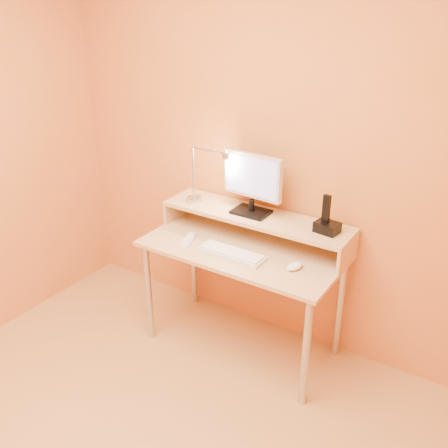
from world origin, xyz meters
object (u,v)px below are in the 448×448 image
Objects in this scene: phone_dock at (327,227)px; keyboard at (232,254)px; lamp_base at (194,199)px; remote_control at (188,241)px; monitor_panel at (253,176)px; mouse at (295,266)px.

keyboard is (-0.46, -0.27, -0.18)m from phone_dock.
lamp_base is 0.53× the size of remote_control.
phone_dock is at bearing 1.92° from lamp_base.
remote_control is at bearing -130.20° from monitor_panel.
lamp_base is at bearing -178.00° from mouse.
mouse is at bearing -103.06° from phone_dock.
keyboard is at bearing -29.08° from lamp_base.
phone_dock reaches higher than mouse.
phone_dock is at bearing -0.50° from remote_control.
phone_dock is 0.29m from mouse.
mouse is at bearing -15.28° from remote_control.
lamp_base is 0.77× the size of phone_dock.
remote_control is at bearing -63.00° from lamp_base.
lamp_base is 0.25× the size of keyboard.
lamp_base is (-0.41, -0.04, -0.23)m from monitor_panel.
keyboard is at bearing -78.45° from monitor_panel.
phone_dock is (0.49, -0.01, -0.21)m from monitor_panel.
remote_control is (-0.69, -0.05, -0.01)m from mouse.
keyboard is (0.44, -0.24, -0.16)m from lamp_base.
mouse is 0.69m from remote_control.
monitor_panel reaches higher than remote_control.
mouse is (0.40, -0.23, -0.38)m from monitor_panel.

